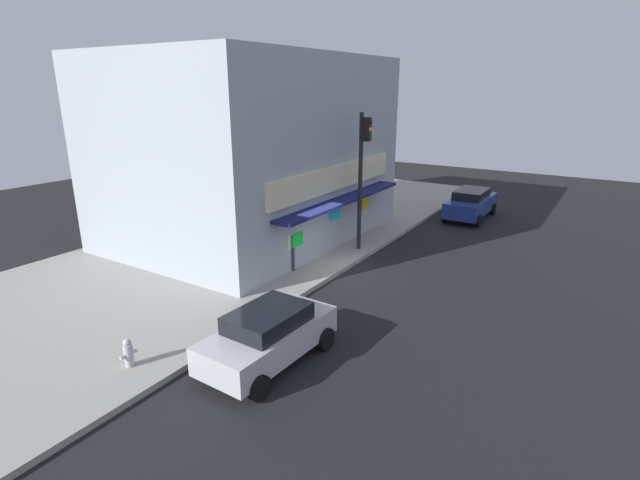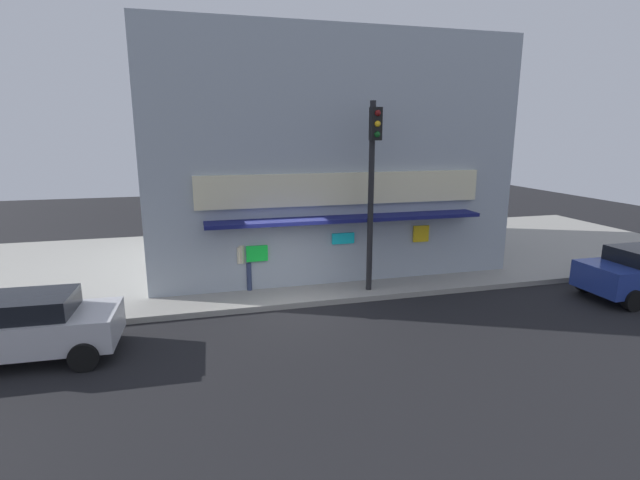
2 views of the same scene
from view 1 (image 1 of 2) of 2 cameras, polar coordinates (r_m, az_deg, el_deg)
name	(u,v)px [view 1 (image 1 of 2)]	position (r m, az deg, el deg)	size (l,w,h in m)	color
ground_plane	(342,274)	(19.07, 2.57, -3.97)	(56.49, 56.49, 0.00)	black
sidewalk	(236,247)	(22.12, -9.89, -0.87)	(37.66, 11.02, 0.17)	gray
corner_building	(252,149)	(23.03, -8.00, 10.61)	(12.44, 9.85, 8.17)	#9EA8B2
traffic_light	(363,165)	(20.51, 5.05, 8.82)	(0.32, 0.58, 5.85)	black
fire_hydrant	(128,353)	(13.57, -21.66, -12.28)	(0.48, 0.24, 0.77)	#B2B2B7
trash_can	(346,228)	(23.05, 3.04, 1.37)	(0.47, 0.47, 0.77)	#2D2D2D
pedestrian	(287,248)	(18.55, -3.92, -0.94)	(0.54, 0.52, 1.73)	navy
potted_plant_by_doorway	(317,232)	(21.65, -0.37, 0.93)	(0.73, 0.73, 1.06)	#59595B
parked_car_blue	(471,203)	(28.07, 17.34, 4.16)	(4.39, 2.02, 1.60)	navy
parked_car_silver	(269,335)	(13.02, -6.08, -11.08)	(4.04, 2.07, 1.53)	#B7B7BC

